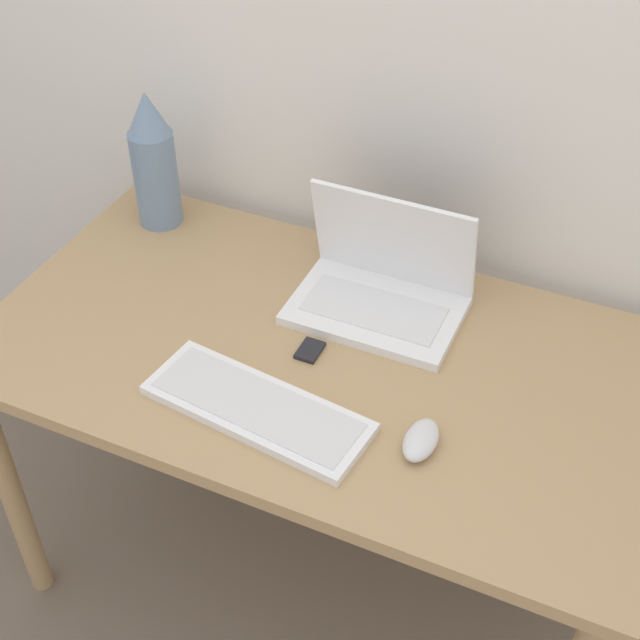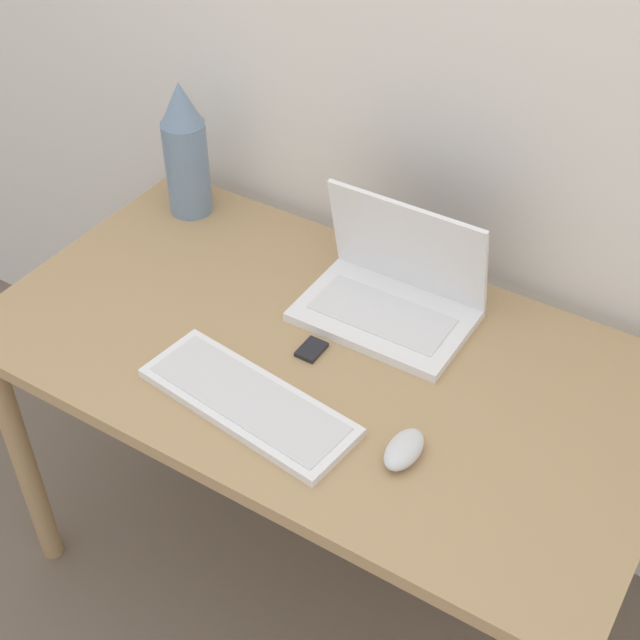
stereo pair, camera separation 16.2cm
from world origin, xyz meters
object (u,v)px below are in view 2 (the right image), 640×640
at_px(laptop, 392,291).
at_px(mouse, 404,449).
at_px(keyboard, 248,401).
at_px(vase, 186,150).
at_px(mp3_player, 311,350).

relative_size(laptop, mouse, 3.34).
xyz_separation_m(keyboard, vase, (-0.48, 0.45, 0.15)).
xyz_separation_m(keyboard, mouse, (0.29, 0.04, 0.01)).
height_order(laptop, mp3_player, laptop).
relative_size(keyboard, vase, 1.35).
bearing_deg(vase, mouse, -27.69).
bearing_deg(mp3_player, laptop, 68.76).
distance_m(laptop, vase, 0.59).
bearing_deg(keyboard, mp3_player, 83.85).
xyz_separation_m(keyboard, mp3_player, (0.02, 0.18, -0.01)).
distance_m(laptop, mp3_player, 0.21).
relative_size(vase, mp3_player, 5.30).
xyz_separation_m(mouse, mp3_player, (-0.27, 0.14, -0.01)).
relative_size(mouse, vase, 0.32).
bearing_deg(mp3_player, vase, 151.97).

